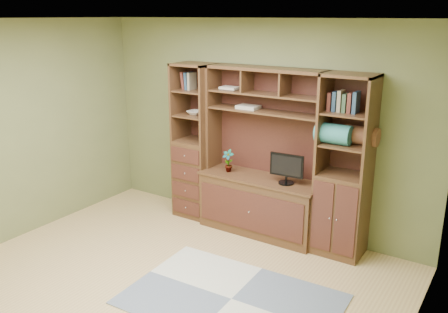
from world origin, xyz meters
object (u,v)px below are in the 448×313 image
Objects in this scene: monitor at (287,163)px; center_hutch at (260,154)px; left_tower at (195,142)px; right_tower at (344,168)px.

center_hutch is at bearing 170.69° from monitor.
left_tower is at bearing 177.71° from center_hutch.
right_tower reaches higher than monitor.
left_tower is 4.10× the size of monitor.
right_tower is at bearing 2.23° from center_hutch.
right_tower is (2.02, 0.00, 0.00)m from left_tower.
center_hutch and right_tower have the same top height.
left_tower is at bearing 180.00° from right_tower.
right_tower is at bearing 0.00° from left_tower.
center_hutch is 1.00m from left_tower.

